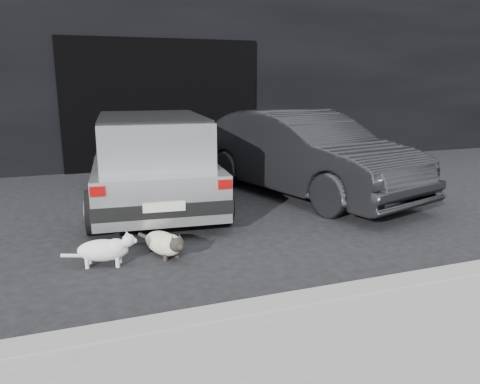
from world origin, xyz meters
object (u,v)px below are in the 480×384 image
object	(u,v)px
second_car	(303,153)
cat_white	(106,249)
cat_siamese	(166,244)
silver_hatchback	(152,157)

from	to	relation	value
second_car	cat_white	size ratio (longest dim) A/B	5.57
cat_siamese	cat_white	world-z (taller)	cat_white
second_car	cat_siamese	xyz separation A→B (m)	(-2.60, -1.94, -0.53)
second_car	cat_white	bearing A→B (deg)	-164.66
cat_siamese	cat_white	xyz separation A→B (m)	(-0.60, -0.06, 0.03)
second_car	cat_white	xyz separation A→B (m)	(-3.20, -1.99, -0.50)
second_car	cat_siamese	world-z (taller)	second_car
silver_hatchback	cat_white	distance (m)	2.37
silver_hatchback	cat_white	xyz separation A→B (m)	(-0.84, -2.15, -0.55)
silver_hatchback	cat_siamese	world-z (taller)	silver_hatchback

